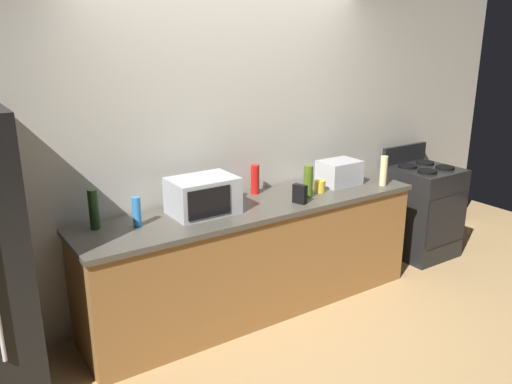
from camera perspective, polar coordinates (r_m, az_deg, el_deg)
ground_plane at (r=4.15m, az=3.17°, el=-14.72°), size 8.00×8.00×0.00m
back_wall at (r=4.28m, az=-3.06°, el=5.84°), size 6.40×0.10×2.70m
counter_run at (r=4.22m, az=0.00°, el=-7.13°), size 2.84×0.64×0.90m
stove_range at (r=5.51m, az=17.61°, el=-1.93°), size 0.60×0.61×1.08m
microwave at (r=3.84m, az=-5.80°, el=-0.39°), size 0.48×0.35×0.27m
toaster_oven at (r=4.62m, az=9.05°, el=2.11°), size 0.34×0.26×0.21m
cordless_phone at (r=4.08m, az=4.79°, el=-0.22°), size 0.08×0.12×0.15m
bottle_olive_oil at (r=4.22m, az=5.71°, el=1.16°), size 0.08×0.08×0.26m
bottle_wine at (r=3.69m, az=-17.25°, el=-1.81°), size 0.07×0.07×0.28m
bottle_hot_sauce at (r=4.29m, az=-0.10°, el=1.39°), size 0.07×0.07×0.24m
bottle_spray_cleaner at (r=3.67m, az=-12.86°, el=-2.11°), size 0.06×0.06×0.21m
bottle_hand_soap at (r=4.65m, az=13.72°, el=2.26°), size 0.06×0.06×0.26m
mug_yellow at (r=4.39m, az=6.97°, el=0.64°), size 0.09×0.09×0.10m
mug_blue at (r=4.20m, az=-2.27°, el=0.07°), size 0.09×0.09×0.11m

